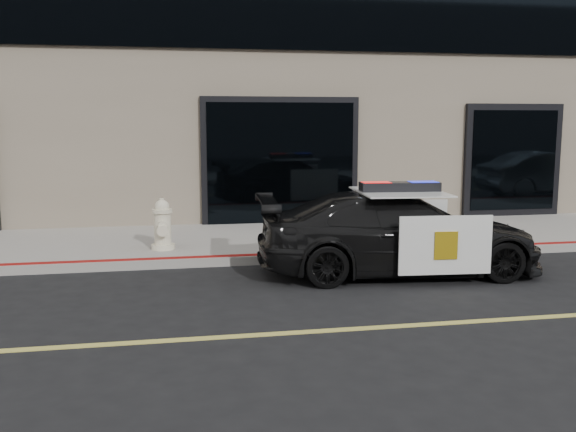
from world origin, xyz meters
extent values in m
plane|color=black|center=(0.00, 0.00, 0.00)|extent=(120.00, 120.00, 0.00)
cube|color=gray|center=(0.00, 5.25, 0.07)|extent=(60.00, 3.50, 0.15)
imported|color=black|center=(0.06, 2.49, 0.64)|extent=(2.47, 4.67, 1.27)
cube|color=white|center=(0.41, 1.55, 0.62)|extent=(1.36, 0.14, 0.85)
cube|color=white|center=(0.55, 3.37, 0.62)|extent=(1.36, 0.14, 0.85)
cube|color=white|center=(0.06, 2.49, 1.28)|extent=(1.39, 1.62, 0.02)
cube|color=gold|center=(0.41, 1.53, 0.62)|extent=(0.34, 0.04, 0.40)
cube|color=black|center=(0.06, 2.49, 1.36)|extent=(1.24, 0.41, 0.15)
cube|color=red|center=(-0.31, 2.52, 1.37)|extent=(0.44, 0.31, 0.14)
cube|color=#0C19CC|center=(0.43, 2.47, 1.37)|extent=(0.44, 0.31, 0.14)
cylinder|color=#F2E9C3|center=(-3.55, 4.37, 0.19)|extent=(0.40, 0.40, 0.09)
cylinder|color=#F2E9C3|center=(-3.55, 4.37, 0.52)|extent=(0.29, 0.29, 0.56)
cylinder|color=#F2E9C3|center=(-3.55, 4.37, 0.82)|extent=(0.35, 0.35, 0.07)
sphere|color=#F2E9C3|center=(-3.55, 4.37, 0.89)|extent=(0.26, 0.26, 0.26)
cylinder|color=#F2E9C3|center=(-3.55, 4.37, 1.00)|extent=(0.08, 0.08, 0.08)
cylinder|color=#F2E9C3|center=(-3.55, 4.56, 0.60)|extent=(0.15, 0.13, 0.15)
cylinder|color=#F2E9C3|center=(-3.55, 4.18, 0.60)|extent=(0.15, 0.13, 0.15)
cylinder|color=#F2E9C3|center=(-3.55, 4.14, 0.52)|extent=(0.19, 0.16, 0.19)
camera|label=1|loc=(-3.46, -6.80, 2.37)|focal=40.00mm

